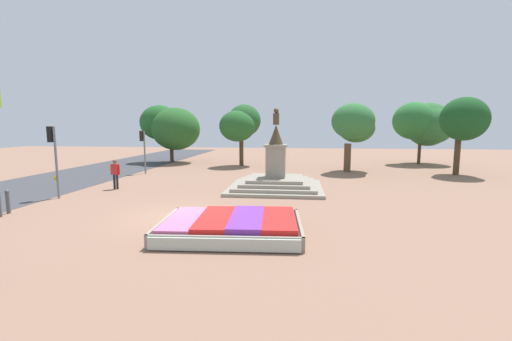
# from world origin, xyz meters

# --- Properties ---
(ground_plane) EXTENTS (90.10, 90.10, 0.00)m
(ground_plane) POSITION_xyz_m (0.00, 0.00, 0.00)
(ground_plane) COLOR #8C6651
(flower_planter) EXTENTS (5.03, 3.89, 0.63)m
(flower_planter) POSITION_xyz_m (2.58, -1.93, 0.29)
(flower_planter) COLOR #38281C
(flower_planter) RESTS_ON ground_plane
(statue_monument) EXTENTS (5.42, 5.42, 4.74)m
(statue_monument) POSITION_xyz_m (3.56, 6.76, 0.65)
(statue_monument) COLOR gray
(statue_monument) RESTS_ON ground_plane
(traffic_light_mid_block) EXTENTS (0.41, 0.30, 3.70)m
(traffic_light_mid_block) POSITION_xyz_m (-7.55, 2.86, 2.54)
(traffic_light_mid_block) COLOR slate
(traffic_light_mid_block) RESTS_ON ground_plane
(traffic_light_far_corner) EXTENTS (0.41, 0.30, 3.35)m
(traffic_light_far_corner) POSITION_xyz_m (-7.09, 12.18, 2.36)
(traffic_light_far_corner) COLOR slate
(traffic_light_far_corner) RESTS_ON ground_plane
(pedestrian_with_handbag) EXTENTS (0.57, 0.23, 1.76)m
(pedestrian_with_handbag) POSITION_xyz_m (-5.85, 5.65, 1.03)
(pedestrian_with_handbag) COLOR black
(pedestrian_with_handbag) RESTS_ON ground_plane
(kerb_bollard_mid_b) EXTENTS (0.17, 0.17, 1.03)m
(kerb_bollard_mid_b) POSITION_xyz_m (-7.46, -0.26, 0.54)
(kerb_bollard_mid_b) COLOR #4C5156
(kerb_bollard_mid_b) RESTS_ON ground_plane
(park_tree_far_left) EXTENTS (3.42, 4.11, 5.83)m
(park_tree_far_left) POSITION_xyz_m (17.12, 14.22, 4.31)
(park_tree_far_left) COLOR #4C3823
(park_tree_far_left) RESTS_ON ground_plane
(park_tree_behind_statue) EXTENTS (3.65, 4.48, 5.49)m
(park_tree_behind_statue) POSITION_xyz_m (9.34, 15.15, 3.94)
(park_tree_behind_statue) COLOR brown
(park_tree_behind_statue) RESTS_ON ground_plane
(park_tree_far_right) EXTENTS (6.20, 5.19, 5.82)m
(park_tree_far_right) POSITION_xyz_m (-7.89, 20.31, 3.62)
(park_tree_far_right) COLOR #4C3823
(park_tree_far_right) RESTS_ON ground_plane
(park_tree_street_side) EXTENTS (3.69, 4.18, 5.71)m
(park_tree_street_side) POSITION_xyz_m (-0.38, 18.25, 3.95)
(park_tree_street_side) COLOR #4C3823
(park_tree_street_side) RESTS_ON ground_plane
(park_tree_mid_canopy) EXTENTS (5.82, 5.02, 5.99)m
(park_tree_mid_canopy) POSITION_xyz_m (17.12, 21.93, 3.92)
(park_tree_mid_canopy) COLOR #4C3823
(park_tree_mid_canopy) RESTS_ON ground_plane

